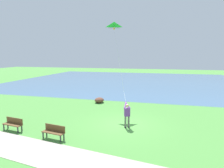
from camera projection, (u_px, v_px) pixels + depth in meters
name	position (u px, v px, depth m)	size (l,w,h in m)	color
ground_plane	(123.00, 125.00, 14.62)	(120.00, 120.00, 0.00)	#4C8E3D
lake_water	(128.00, 81.00, 39.80)	(36.00, 44.00, 0.01)	#476B8E
walkway_path	(64.00, 158.00, 9.88)	(2.40, 32.00, 0.02)	#ADA393
person_kite_flyer	(127.00, 113.00, 13.93)	(0.63, 0.50, 1.83)	#232328
flying_kite	(114.00, 27.00, 17.37)	(4.15, 2.42, 6.28)	green
park_bench_near_walkway	(54.00, 131.00, 12.11)	(0.67, 1.55, 0.88)	brown
park_bench_far_walkway	(13.00, 123.00, 13.47)	(0.67, 1.55, 0.88)	brown
lakeside_shrub	(99.00, 100.00, 21.41)	(1.17, 0.99, 0.56)	brown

